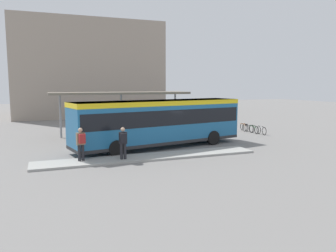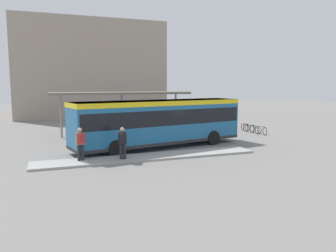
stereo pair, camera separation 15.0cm
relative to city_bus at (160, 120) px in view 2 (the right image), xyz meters
name	(u,v)px [view 2 (the right image)]	position (x,y,z in m)	size (l,w,h in m)	color
ground_plane	(160,147)	(-0.01, 0.00, -1.85)	(120.00, 120.00, 0.00)	slate
curb_island	(149,157)	(-1.64, -2.87, -1.79)	(12.93, 1.80, 0.12)	#9E9E99
city_bus	(160,120)	(0.00, 0.00, 0.00)	(12.09, 4.82, 3.16)	#1E6093
pedestrian_waiting	(81,142)	(-5.45, -2.75, -0.70)	(0.48, 0.52, 1.79)	#232328
pedestrian_companion	(123,141)	(-3.25, -3.17, -0.72)	(0.45, 0.47, 1.77)	#232328
bicycle_white	(262,130)	(10.01, 2.39, -1.50)	(0.48, 1.61, 0.70)	black
bicycle_green	(255,129)	(9.82, 3.20, -1.50)	(0.48, 1.60, 0.69)	black
bicycle_black	(249,128)	(9.77, 4.00, -1.49)	(0.48, 1.64, 0.71)	black
bicycle_orange	(245,127)	(9.91, 4.80, -1.51)	(0.48, 1.55, 0.67)	black
station_shelter	(122,94)	(-1.14, 6.51, 1.58)	(11.49, 2.83, 3.59)	#706656
station_building	(87,71)	(-1.32, 27.79, 4.36)	(18.92, 14.25, 12.41)	gray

